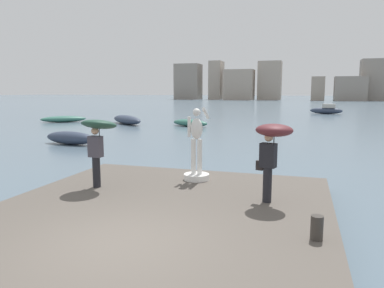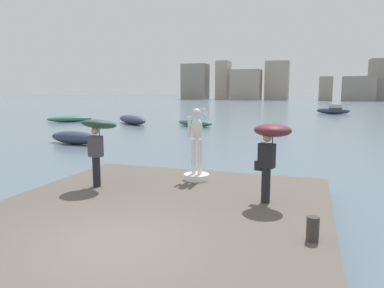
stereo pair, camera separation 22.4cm
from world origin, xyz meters
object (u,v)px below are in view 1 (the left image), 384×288
boat_far (190,123)px  mooring_bollard (317,228)px  boat_rightward (63,119)px  statue_white_figure (197,155)px  onlooker_right (272,141)px  onlooker_left (98,134)px  boat_mid (127,120)px  boat_near (326,110)px  boat_leftward (70,138)px

boat_far → mooring_bollard: bearing=-67.5°
mooring_bollard → boat_rightward: 33.77m
boat_rightward → boat_far: bearing=-1.9°
statue_white_figure → boat_rightward: bearing=134.2°
onlooker_right → mooring_bollard: 2.67m
onlooker_left → mooring_bollard: bearing=-19.9°
boat_mid → boat_far: bearing=-3.6°
mooring_bollard → boat_far: (-9.91, 23.88, -0.31)m
mooring_bollard → onlooker_right: bearing=116.1°
boat_near → statue_white_figure: bearing=-98.2°
mooring_bollard → boat_leftward: bearing=139.7°
onlooker_left → boat_rightward: size_ratio=0.48×
boat_far → boat_rightward: boat_far is taller
boat_rightward → mooring_bollard: bearing=-46.1°
boat_near → boat_rightward: boat_near is taller
boat_near → boat_mid: (-19.00, -21.65, -0.12)m
onlooker_left → boat_rightward: 28.37m
statue_white_figure → boat_far: 21.14m
mooring_bollard → statue_white_figure: bearing=132.3°
onlooker_left → onlooker_right: onlooker_left is taller
statue_white_figure → boat_rightward: (-19.98, 20.56, -0.88)m
boat_far → boat_leftward: (-3.56, -12.45, 0.06)m
onlooker_left → boat_mid: (-10.49, 22.17, -1.52)m
boat_far → boat_rightward: bearing=178.1°
onlooker_right → boat_rightward: size_ratio=0.47×
statue_white_figure → mooring_bollard: size_ratio=4.89×
boat_mid → boat_far: boat_mid is taller
statue_white_figure → boat_near: statue_white_figure is taller
boat_near → mooring_bollard: bearing=-93.3°
boat_near → boat_mid: 28.81m
boat_near → boat_rightward: bearing=-140.4°
statue_white_figure → boat_leftward: (-10.04, 7.66, -0.81)m
statue_white_figure → boat_leftward: statue_white_figure is taller
boat_near → boat_far: 25.39m
boat_mid → boat_rightward: bearing=179.6°
onlooker_right → boat_leftward: onlooker_right is taller
statue_white_figure → boat_mid: 24.24m
boat_near → boat_leftward: bearing=-115.1°
onlooker_right → boat_mid: size_ratio=0.39×
boat_mid → onlooker_left: bearing=-64.7°
statue_white_figure → boat_rightward: size_ratio=0.54×
boat_leftward → boat_rightward: (-9.94, 12.90, -0.07)m
boat_near → boat_leftward: (-16.14, -34.50, -0.15)m
mooring_bollard → boat_leftward: mooring_bollard is taller
statue_white_figure → onlooker_right: statue_white_figure is taller
boat_mid → mooring_bollard: bearing=-56.1°
mooring_bollard → boat_rightward: size_ratio=0.11×
boat_leftward → boat_rightward: 16.29m
statue_white_figure → boat_rightward: 28.68m
boat_rightward → statue_white_figure: bearing=-45.8°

